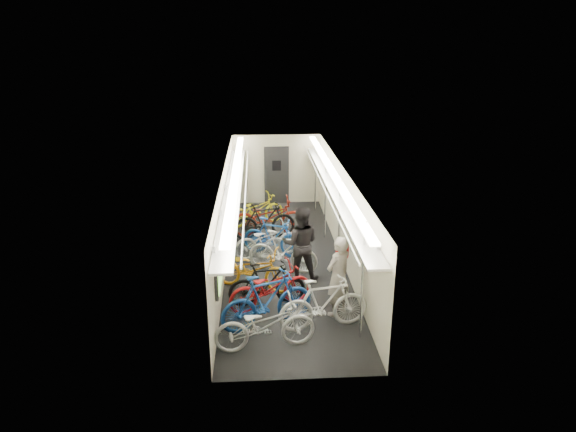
{
  "coord_description": "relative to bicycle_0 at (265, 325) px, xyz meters",
  "views": [
    {
      "loc": [
        -0.66,
        -12.3,
        5.47
      ],
      "look_at": [
        0.1,
        0.16,
        1.15
      ],
      "focal_mm": 32.0,
      "sensor_mm": 36.0,
      "label": 1
    }
  ],
  "objects": [
    {
      "name": "passenger_mid",
      "position": [
        0.9,
        2.88,
        0.42
      ],
      "size": [
        0.96,
        0.79,
        1.82
      ],
      "primitive_type": "imported",
      "rotation": [
        0.0,
        0.0,
        3.02
      ],
      "color": "black",
      "rests_on": "ground"
    },
    {
      "name": "bicycle_2",
      "position": [
        0.14,
        1.51,
        -0.0
      ],
      "size": [
        1.98,
        1.28,
        0.98
      ],
      "primitive_type": "imported",
      "rotation": [
        0.0,
        0.0,
        1.94
      ],
      "color": "maroon",
      "rests_on": "ground"
    },
    {
      "name": "passenger_near",
      "position": [
        1.53,
        1.17,
        0.37
      ],
      "size": [
        0.75,
        0.72,
        1.74
      ],
      "primitive_type": "imported",
      "rotation": [
        0.0,
        0.0,
        3.81
      ],
      "color": "gray",
      "rests_on": "ground"
    },
    {
      "name": "bicycle_8",
      "position": [
        0.21,
        5.82,
        0.07
      ],
      "size": [
        2.2,
        0.91,
        1.13
      ],
      "primitive_type": "imported",
      "rotation": [
        0.0,
        0.0,
        1.65
      ],
      "color": "maroon",
      "rests_on": "ground"
    },
    {
      "name": "bicycle_10",
      "position": [
        -0.15,
        6.79,
        -0.01
      ],
      "size": [
        1.94,
        1.31,
        0.96
      ],
      "primitive_type": "imported",
      "rotation": [
        0.0,
        0.0,
        1.98
      ],
      "color": "yellow",
      "rests_on": "ground"
    },
    {
      "name": "bicycle_3",
      "position": [
        0.07,
        1.65,
        0.01
      ],
      "size": [
        1.71,
        0.65,
        1.01
      ],
      "primitive_type": "imported",
      "rotation": [
        0.0,
        0.0,
        1.68
      ],
      "color": "black",
      "rests_on": "ground"
    },
    {
      "name": "bicycle_7",
      "position": [
        0.3,
        4.35,
        0.03
      ],
      "size": [
        1.78,
        1.18,
        1.04
      ],
      "primitive_type": "imported",
      "rotation": [
        0.0,
        0.0,
        1.14
      ],
      "color": "#17448F",
      "rests_on": "ground"
    },
    {
      "name": "bicycle_4",
      "position": [
        -0.24,
        2.43,
        0.01
      ],
      "size": [
        2.02,
        1.37,
        1.01
      ],
      "primitive_type": "imported",
      "rotation": [
        0.0,
        0.0,
        1.17
      ],
      "color": "orange",
      "rests_on": "ground"
    },
    {
      "name": "bicycle_5",
      "position": [
        0.5,
        3.33,
        0.04
      ],
      "size": [
        1.83,
        1.04,
        1.06
      ],
      "primitive_type": "imported",
      "rotation": [
        0.0,
        0.0,
        1.24
      ],
      "color": "#BCBBBD",
      "rests_on": "ground"
    },
    {
      "name": "bicycle_0",
      "position": [
        0.0,
        0.0,
        0.0
      ],
      "size": [
        1.96,
        0.94,
        0.99
      ],
      "primitive_type": "imported",
      "rotation": [
        0.0,
        0.0,
        1.72
      ],
      "color": "#B8B8BD",
      "rests_on": "ground"
    },
    {
      "name": "train_car_shell",
      "position": [
        0.22,
        4.75,
        1.16
      ],
      "size": [
        10.0,
        10.0,
        10.0
      ],
      "color": "black",
      "rests_on": "ground"
    },
    {
      "name": "bicycle_6",
      "position": [
        0.14,
        4.27,
        -0.02
      ],
      "size": [
        1.9,
        1.13,
        0.94
      ],
      "primitive_type": "imported",
      "rotation": [
        0.0,
        0.0,
        1.87
      ],
      "color": "#A5A4A9",
      "rests_on": "ground"
    },
    {
      "name": "backpack",
      "position": [
        1.68,
        1.66,
        0.79
      ],
      "size": [
        0.29,
        0.22,
        0.38
      ],
      "primitive_type": "cube",
      "rotation": [
        0.0,
        0.0,
        -0.34
      ],
      "color": "#A91012",
      "rests_on": "passenger_near"
    },
    {
      "name": "bicycle_1",
      "position": [
        0.06,
        0.76,
        0.09
      ],
      "size": [
        2.01,
        1.23,
        1.17
      ],
      "primitive_type": "imported",
      "rotation": [
        0.0,
        0.0,
        1.95
      ],
      "color": "navy",
      "rests_on": "ground"
    },
    {
      "name": "bicycle_11",
      "position": [
        1.16,
        0.63,
        0.05
      ],
      "size": [
        1.88,
        0.85,
        1.09
      ],
      "primitive_type": "imported",
      "rotation": [
        0.0,
        0.0,
        1.76
      ],
      "color": "silver",
      "rests_on": "ground"
    },
    {
      "name": "bicycle_9",
      "position": [
        0.1,
        5.59,
        0.04
      ],
      "size": [
        1.86,
        0.86,
        1.08
      ],
      "primitive_type": "imported",
      "rotation": [
        0.0,
        0.0,
        1.78
      ],
      "color": "black",
      "rests_on": "ground"
    }
  ]
}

